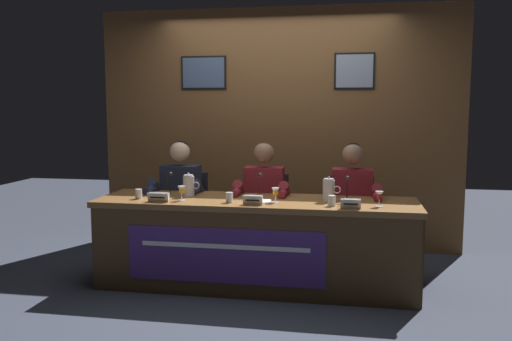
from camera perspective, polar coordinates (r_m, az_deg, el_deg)
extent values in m
plane|color=#383D4C|center=(4.77, 0.00, -12.11)|extent=(12.00, 12.00, 0.00)
cube|color=brown|center=(5.86, 2.34, 4.41)|extent=(3.94, 0.12, 2.60)
cube|color=black|center=(5.97, -5.60, 10.34)|extent=(0.51, 0.02, 0.36)
cube|color=slate|center=(5.96, -5.63, 10.35)|extent=(0.47, 0.01, 0.32)
cube|color=black|center=(5.75, 10.46, 10.39)|extent=(0.42, 0.02, 0.38)
cube|color=#8C99AD|center=(5.74, 10.47, 10.40)|extent=(0.38, 0.01, 0.34)
cube|color=brown|center=(4.59, 0.00, -3.41)|extent=(2.74, 0.74, 0.05)
cube|color=#4C341B|center=(4.34, -0.82, -9.17)|extent=(2.68, 0.04, 0.71)
cube|color=#4C341B|center=(5.06, -14.98, -7.06)|extent=(0.08, 0.66, 0.71)
cube|color=#4C341B|center=(4.63, 16.46, -8.41)|extent=(0.08, 0.66, 0.71)
cube|color=#4C2D7A|center=(4.36, -3.40, -9.11)|extent=(1.63, 0.01, 0.45)
cube|color=white|center=(4.33, -3.43, -8.12)|extent=(1.38, 0.00, 0.04)
cylinder|color=black|center=(5.39, -7.76, -9.79)|extent=(0.44, 0.44, 0.02)
cylinder|color=black|center=(5.33, -7.80, -7.58)|extent=(0.05, 0.05, 0.40)
cube|color=#232328|center=(5.28, -7.84, -5.30)|extent=(0.44, 0.44, 0.03)
cube|color=#232328|center=(5.43, -7.23, -2.44)|extent=(0.40, 0.05, 0.44)
cylinder|color=black|center=(5.05, -10.12, -8.43)|extent=(0.10, 0.10, 0.46)
cylinder|color=black|center=(4.98, -7.94, -8.59)|extent=(0.10, 0.10, 0.46)
cylinder|color=black|center=(5.12, -9.61, -4.99)|extent=(0.13, 0.34, 0.13)
cylinder|color=black|center=(5.05, -7.47, -5.10)|extent=(0.13, 0.34, 0.13)
cube|color=#1E2338|center=(5.20, -8.00, -2.08)|extent=(0.36, 0.20, 0.48)
sphere|color=beige|center=(5.14, -8.13, 2.02)|extent=(0.19, 0.19, 0.19)
sphere|color=black|center=(5.15, -8.09, 2.21)|extent=(0.17, 0.17, 0.17)
cylinder|color=#1E2338|center=(5.17, -10.56, -1.95)|extent=(0.09, 0.30, 0.25)
cylinder|color=#1E2338|center=(5.04, -6.08, -2.10)|extent=(0.09, 0.30, 0.25)
cylinder|color=#1E2338|center=(5.02, -11.20, -2.00)|extent=(0.07, 0.24, 0.07)
cylinder|color=#1E2338|center=(4.89, -6.60, -2.16)|extent=(0.07, 0.24, 0.07)
cube|color=white|center=(4.52, -10.44, -2.84)|extent=(0.18, 0.03, 0.08)
cube|color=white|center=(4.55, -10.29, -2.77)|extent=(0.18, 0.03, 0.08)
cube|color=black|center=(4.52, -10.46, -2.85)|extent=(0.13, 0.01, 0.01)
cylinder|color=white|center=(4.58, -7.92, -3.16)|extent=(0.06, 0.06, 0.00)
cylinder|color=white|center=(4.57, -7.93, -2.79)|extent=(0.01, 0.01, 0.05)
cone|color=white|center=(4.56, -7.94, -2.05)|extent=(0.06, 0.06, 0.06)
cylinder|color=orange|center=(4.56, -7.94, -2.13)|extent=(0.04, 0.04, 0.04)
cylinder|color=silver|center=(4.72, -12.42, -2.46)|extent=(0.06, 0.06, 0.08)
cylinder|color=silver|center=(4.72, -12.41, -2.66)|extent=(0.05, 0.05, 0.05)
cylinder|color=black|center=(4.69, -9.57, -2.84)|extent=(0.06, 0.06, 0.02)
cylinder|color=black|center=(4.73, -9.34, -1.52)|extent=(0.01, 0.13, 0.18)
sphere|color=#2D2D2D|center=(4.78, -9.11, -0.34)|extent=(0.03, 0.03, 0.03)
cylinder|color=black|center=(5.21, 0.92, -10.33)|extent=(0.44, 0.44, 0.02)
cylinder|color=black|center=(5.15, 0.92, -8.05)|extent=(0.05, 0.05, 0.40)
cube|color=#232328|center=(5.10, 0.93, -5.68)|extent=(0.44, 0.44, 0.03)
cube|color=#232328|center=(5.25, 1.28, -2.71)|extent=(0.40, 0.05, 0.44)
cylinder|color=black|center=(4.83, -0.93, -9.01)|extent=(0.10, 0.10, 0.46)
cylinder|color=black|center=(4.80, 1.44, -9.13)|extent=(0.10, 0.10, 0.46)
cylinder|color=black|center=(4.91, -0.60, -5.40)|extent=(0.13, 0.34, 0.13)
cylinder|color=black|center=(4.87, 1.72, -5.49)|extent=(0.13, 0.34, 0.13)
cube|color=maroon|center=(5.01, 0.88, -2.35)|extent=(0.36, 0.20, 0.48)
sphere|color=#8E664C|center=(4.94, 0.85, 1.91)|extent=(0.19, 0.19, 0.19)
sphere|color=#331E0F|center=(4.96, 0.88, 2.09)|extent=(0.17, 0.17, 0.17)
cylinder|color=maroon|center=(4.95, -1.71, -2.24)|extent=(0.09, 0.30, 0.25)
cylinder|color=maroon|center=(4.88, 3.13, -2.37)|extent=(0.09, 0.30, 0.25)
cylinder|color=maroon|center=(4.79, -2.10, -2.31)|extent=(0.07, 0.24, 0.07)
cylinder|color=maroon|center=(4.72, 2.89, -2.45)|extent=(0.07, 0.24, 0.07)
cube|color=white|center=(4.31, -0.38, -3.20)|extent=(0.16, 0.03, 0.08)
cube|color=white|center=(4.34, -0.30, -3.12)|extent=(0.16, 0.03, 0.08)
cube|color=black|center=(4.31, -0.39, -3.21)|extent=(0.11, 0.01, 0.01)
cylinder|color=white|center=(4.44, 2.09, -3.41)|extent=(0.06, 0.06, 0.00)
cylinder|color=white|center=(4.43, 2.09, -3.03)|extent=(0.01, 0.01, 0.05)
cone|color=white|center=(4.42, 2.09, -2.27)|extent=(0.06, 0.06, 0.06)
cylinder|color=orange|center=(4.43, 2.09, -2.35)|extent=(0.04, 0.04, 0.04)
cylinder|color=silver|center=(4.44, -2.85, -2.89)|extent=(0.06, 0.06, 0.08)
cylinder|color=silver|center=(4.44, -2.85, -3.10)|extent=(0.05, 0.05, 0.05)
cylinder|color=black|center=(4.55, 0.17, -3.04)|extent=(0.06, 0.06, 0.02)
cylinder|color=black|center=(4.60, 0.30, -1.68)|extent=(0.01, 0.13, 0.18)
sphere|color=#2D2D2D|center=(4.65, 0.44, -0.47)|extent=(0.03, 0.03, 0.03)
cylinder|color=black|center=(5.15, 10.04, -10.64)|extent=(0.44, 0.44, 0.02)
cylinder|color=black|center=(5.09, 10.09, -8.34)|extent=(0.05, 0.05, 0.40)
cube|color=#232328|center=(5.04, 10.14, -5.95)|extent=(0.44, 0.44, 0.03)
cube|color=#232328|center=(5.19, 10.19, -2.93)|extent=(0.40, 0.05, 0.44)
cylinder|color=black|center=(4.75, 8.86, -9.38)|extent=(0.10, 0.10, 0.46)
cylinder|color=black|center=(4.75, 11.31, -9.43)|extent=(0.10, 0.10, 0.46)
cylinder|color=black|center=(4.83, 8.96, -5.69)|extent=(0.13, 0.34, 0.13)
cylinder|color=black|center=(4.83, 11.35, -5.74)|extent=(0.13, 0.34, 0.13)
cube|color=maroon|center=(4.95, 10.21, -2.58)|extent=(0.36, 0.20, 0.48)
sphere|color=#8E664C|center=(4.88, 10.31, 1.73)|extent=(0.19, 0.19, 0.19)
sphere|color=black|center=(4.89, 10.31, 1.92)|extent=(0.17, 0.17, 0.17)
cylinder|color=maroon|center=(4.85, 7.74, -2.48)|extent=(0.09, 0.30, 0.25)
cylinder|color=maroon|center=(4.85, 12.70, -2.59)|extent=(0.09, 0.30, 0.25)
cylinder|color=maroon|center=(4.69, 7.66, -2.57)|extent=(0.07, 0.24, 0.07)
cylinder|color=maroon|center=(4.69, 12.80, -2.67)|extent=(0.07, 0.24, 0.07)
cube|color=white|center=(4.21, 10.06, -3.55)|extent=(0.16, 0.03, 0.08)
cube|color=white|center=(4.24, 10.07, -3.47)|extent=(0.16, 0.03, 0.08)
cube|color=black|center=(4.21, 10.06, -3.56)|extent=(0.11, 0.01, 0.01)
cylinder|color=white|center=(4.37, 13.00, -3.75)|extent=(0.06, 0.06, 0.00)
cylinder|color=white|center=(4.36, 13.01, -3.37)|extent=(0.01, 0.01, 0.05)
cone|color=white|center=(4.35, 13.03, -2.59)|extent=(0.06, 0.06, 0.06)
cylinder|color=#B21E2D|center=(4.35, 13.03, -2.68)|extent=(0.04, 0.04, 0.04)
cylinder|color=silver|center=(4.32, 8.10, -3.22)|extent=(0.06, 0.06, 0.08)
cylinder|color=silver|center=(4.32, 8.09, -3.44)|extent=(0.05, 0.05, 0.05)
cylinder|color=black|center=(4.43, 9.66, -3.43)|extent=(0.06, 0.06, 0.02)
cylinder|color=black|center=(4.47, 9.69, -2.02)|extent=(0.01, 0.13, 0.18)
sphere|color=#2D2D2D|center=(4.52, 9.72, -0.77)|extent=(0.03, 0.03, 0.03)
cylinder|color=silver|center=(4.76, -7.20, -1.68)|extent=(0.10, 0.10, 0.18)
cylinder|color=silver|center=(4.75, -7.22, -0.53)|extent=(0.08, 0.09, 0.01)
sphere|color=silver|center=(4.75, -7.22, -0.37)|extent=(0.02, 0.02, 0.02)
torus|color=silver|center=(4.74, -6.42, -1.60)|extent=(0.07, 0.01, 0.07)
cylinder|color=silver|center=(4.52, 7.76, -2.14)|extent=(0.10, 0.10, 0.18)
cylinder|color=silver|center=(4.51, 7.78, -0.94)|extent=(0.08, 0.09, 0.01)
sphere|color=silver|center=(4.51, 7.78, -0.76)|extent=(0.02, 0.02, 0.02)
torus|color=silver|center=(4.52, 8.62, -2.05)|extent=(0.07, 0.01, 0.07)
cube|color=white|center=(4.45, 0.23, -3.33)|extent=(0.23, 0.18, 0.01)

